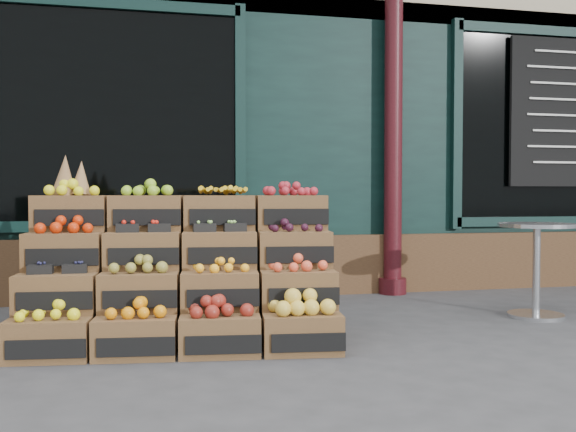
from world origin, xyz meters
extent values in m
plane|color=#39393B|center=(0.00, 0.00, 0.00)|extent=(60.00, 60.00, 0.00)
cube|color=black|center=(0.00, 5.20, 2.40)|extent=(12.00, 6.00, 4.80)
cube|color=black|center=(0.00, 2.25, 1.50)|extent=(12.00, 0.12, 3.00)
cube|color=#49311D|center=(0.00, 2.18, 0.30)|extent=(12.00, 0.18, 0.60)
cube|color=black|center=(-1.60, 2.18, 1.75)|extent=(2.40, 0.06, 2.00)
cube|color=black|center=(3.20, 2.18, 1.75)|extent=(2.40, 0.06, 2.00)
cylinder|color=#390D12|center=(1.20, 2.05, 1.60)|extent=(0.18, 0.18, 3.20)
cube|color=black|center=(3.20, 2.10, 1.90)|extent=(1.30, 0.04, 1.60)
cube|color=brown|center=(-1.85, 0.10, 0.13)|extent=(0.54, 0.41, 0.25)
cube|color=black|center=(-1.87, -0.08, 0.10)|extent=(0.46, 0.07, 0.11)
cube|color=yellow|center=(-1.85, 0.10, 0.29)|extent=(0.43, 0.31, 0.08)
cube|color=brown|center=(-1.33, 0.04, 0.13)|extent=(0.54, 0.41, 0.25)
cube|color=black|center=(-1.35, -0.14, 0.10)|extent=(0.46, 0.07, 0.11)
cube|color=orange|center=(-1.33, 0.04, 0.30)|extent=(0.43, 0.31, 0.09)
cube|color=brown|center=(-0.81, -0.02, 0.13)|extent=(0.54, 0.41, 0.25)
cube|color=black|center=(-0.83, -0.20, 0.10)|extent=(0.46, 0.07, 0.11)
cube|color=maroon|center=(-0.81, -0.02, 0.30)|extent=(0.43, 0.31, 0.10)
cube|color=brown|center=(-0.29, -0.08, 0.13)|extent=(0.54, 0.41, 0.25)
cube|color=black|center=(-0.31, -0.27, 0.10)|extent=(0.46, 0.07, 0.11)
cube|color=gold|center=(-0.29, -0.08, 0.31)|extent=(0.43, 0.31, 0.12)
cube|color=brown|center=(-1.82, 0.31, 0.38)|extent=(0.54, 0.41, 0.25)
cube|color=black|center=(-1.84, 0.13, 0.35)|extent=(0.46, 0.07, 0.11)
cube|color=#1B1C3B|center=(-1.82, 0.31, 0.52)|extent=(0.43, 0.31, 0.03)
cube|color=brown|center=(-1.30, 0.25, 0.38)|extent=(0.54, 0.41, 0.25)
cube|color=black|center=(-1.32, 0.07, 0.35)|extent=(0.46, 0.07, 0.11)
cube|color=olive|center=(-1.30, 0.25, 0.55)|extent=(0.43, 0.31, 0.09)
cube|color=brown|center=(-0.78, 0.19, 0.38)|extent=(0.54, 0.41, 0.25)
cube|color=black|center=(-0.80, 0.01, 0.35)|extent=(0.46, 0.07, 0.11)
cube|color=#FFA71D|center=(-0.78, 0.19, 0.54)|extent=(0.43, 0.31, 0.07)
cube|color=brown|center=(-0.26, 0.13, 0.38)|extent=(0.54, 0.41, 0.25)
cube|color=black|center=(-0.28, -0.05, 0.35)|extent=(0.46, 0.07, 0.11)
cube|color=#E74F2F|center=(-0.26, 0.13, 0.54)|extent=(0.43, 0.31, 0.08)
cube|color=brown|center=(-1.80, 0.53, 0.63)|extent=(0.54, 0.41, 0.25)
cube|color=black|center=(-1.82, 0.34, 0.60)|extent=(0.46, 0.07, 0.11)
cube|color=red|center=(-1.80, 0.53, 0.80)|extent=(0.43, 0.31, 0.09)
cube|color=brown|center=(-1.28, 0.46, 0.63)|extent=(0.54, 0.41, 0.25)
cube|color=black|center=(-1.30, 0.28, 0.60)|extent=(0.46, 0.07, 0.11)
cube|color=red|center=(-1.28, 0.46, 0.77)|extent=(0.43, 0.31, 0.03)
cube|color=brown|center=(-0.76, 0.40, 0.63)|extent=(0.54, 0.41, 0.25)
cube|color=black|center=(-0.78, 0.22, 0.60)|extent=(0.46, 0.07, 0.11)
cube|color=#8EC658|center=(-0.76, 0.40, 0.77)|extent=(0.43, 0.31, 0.03)
cube|color=brown|center=(-0.24, 0.34, 0.63)|extent=(0.54, 0.41, 0.25)
cube|color=black|center=(-0.26, 0.16, 0.60)|extent=(0.46, 0.07, 0.11)
cube|color=black|center=(-0.24, 0.34, 0.79)|extent=(0.43, 0.31, 0.06)
cube|color=brown|center=(-1.77, 0.74, 0.88)|extent=(0.54, 0.41, 0.25)
cube|color=black|center=(-1.79, 0.55, 0.86)|extent=(0.46, 0.07, 0.11)
cube|color=yellow|center=(-1.77, 0.74, 1.05)|extent=(0.43, 0.31, 0.09)
cube|color=brown|center=(-1.25, 0.68, 0.88)|extent=(0.54, 0.41, 0.25)
cube|color=black|center=(-1.27, 0.49, 0.86)|extent=(0.46, 0.07, 0.11)
cube|color=#86B626|center=(-1.25, 0.68, 1.05)|extent=(0.43, 0.31, 0.09)
cube|color=brown|center=(-0.73, 0.62, 0.88)|extent=(0.54, 0.41, 0.25)
cube|color=black|center=(-0.75, 0.43, 0.86)|extent=(0.46, 0.07, 0.11)
cube|color=gold|center=(-0.73, 0.62, 1.05)|extent=(0.43, 0.31, 0.08)
cube|color=brown|center=(-0.21, 0.55, 0.88)|extent=(0.54, 0.41, 0.25)
cube|color=black|center=(-0.23, 0.37, 0.86)|extent=(0.46, 0.07, 0.11)
cube|color=maroon|center=(-0.21, 0.55, 1.05)|extent=(0.43, 0.31, 0.07)
cube|color=#49311D|center=(-1.04, 0.22, 0.13)|extent=(2.10, 0.59, 0.25)
cube|color=#49311D|center=(-1.02, 0.43, 0.25)|extent=(2.10, 0.59, 0.50)
cube|color=#49311D|center=(-0.99, 0.65, 0.38)|extent=(2.10, 0.59, 0.76)
cone|color=olive|center=(-1.82, 0.74, 1.15)|extent=(0.17, 0.17, 0.29)
cone|color=olive|center=(-1.71, 0.78, 1.13)|extent=(0.16, 0.16, 0.25)
cylinder|color=#BABEC2|center=(1.88, 0.61, 0.02)|extent=(0.45, 0.45, 0.03)
cylinder|color=#BABEC2|center=(1.88, 0.61, 0.38)|extent=(0.06, 0.06, 0.74)
cylinder|color=#BABEC2|center=(1.88, 0.61, 0.76)|extent=(0.62, 0.62, 0.03)
imported|color=#1B6026|center=(-2.06, 2.80, 0.89)|extent=(0.69, 0.48, 1.78)
camera|label=1|loc=(-1.28, -4.06, 1.02)|focal=40.00mm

